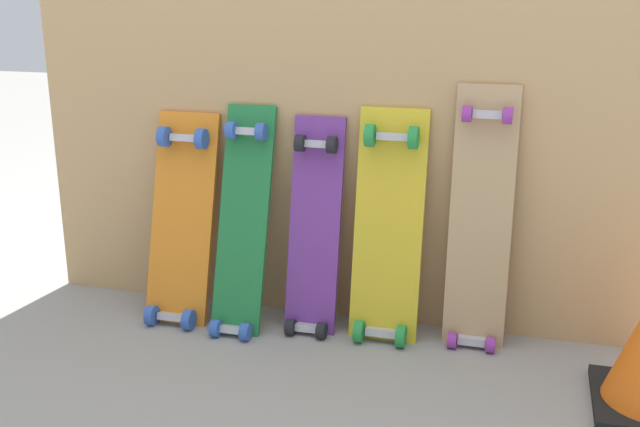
{
  "coord_description": "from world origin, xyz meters",
  "views": [
    {
      "loc": [
        0.63,
        -2.34,
        1.13
      ],
      "look_at": [
        0.0,
        -0.07,
        0.4
      ],
      "focal_mm": 43.38,
      "sensor_mm": 36.0,
      "label": 1
    }
  ],
  "objects_px": {
    "skateboard_orange": "(181,228)",
    "skateboard_yellow": "(388,235)",
    "skateboard_natural": "(480,230)",
    "skateboard_green": "(242,231)",
    "skateboard_purple": "(314,236)"
  },
  "relations": [
    {
      "from": "skateboard_green",
      "to": "skateboard_purple",
      "type": "bearing_deg",
      "value": 10.3
    },
    {
      "from": "skateboard_yellow",
      "to": "skateboard_natural",
      "type": "relative_size",
      "value": 0.9
    },
    {
      "from": "skateboard_green",
      "to": "skateboard_yellow",
      "type": "distance_m",
      "value": 0.48
    },
    {
      "from": "skateboard_green",
      "to": "skateboard_natural",
      "type": "bearing_deg",
      "value": 5.41
    },
    {
      "from": "skateboard_purple",
      "to": "skateboard_yellow",
      "type": "xyz_separation_m",
      "value": [
        0.24,
        0.01,
        0.02
      ]
    },
    {
      "from": "skateboard_green",
      "to": "skateboard_natural",
      "type": "height_order",
      "value": "skateboard_natural"
    },
    {
      "from": "skateboard_orange",
      "to": "skateboard_natural",
      "type": "bearing_deg",
      "value": 3.42
    },
    {
      "from": "skateboard_yellow",
      "to": "skateboard_green",
      "type": "bearing_deg",
      "value": -174.26
    },
    {
      "from": "skateboard_natural",
      "to": "skateboard_purple",
      "type": "bearing_deg",
      "value": -176.78
    },
    {
      "from": "skateboard_orange",
      "to": "skateboard_green",
      "type": "relative_size",
      "value": 0.95
    },
    {
      "from": "skateboard_yellow",
      "to": "skateboard_natural",
      "type": "height_order",
      "value": "skateboard_natural"
    },
    {
      "from": "skateboard_yellow",
      "to": "skateboard_natural",
      "type": "xyz_separation_m",
      "value": [
        0.29,
        0.02,
        0.04
      ]
    },
    {
      "from": "skateboard_orange",
      "to": "skateboard_yellow",
      "type": "height_order",
      "value": "skateboard_yellow"
    },
    {
      "from": "skateboard_orange",
      "to": "skateboard_green",
      "type": "distance_m",
      "value": 0.23
    },
    {
      "from": "skateboard_purple",
      "to": "skateboard_orange",
      "type": "bearing_deg",
      "value": -176.34
    }
  ]
}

